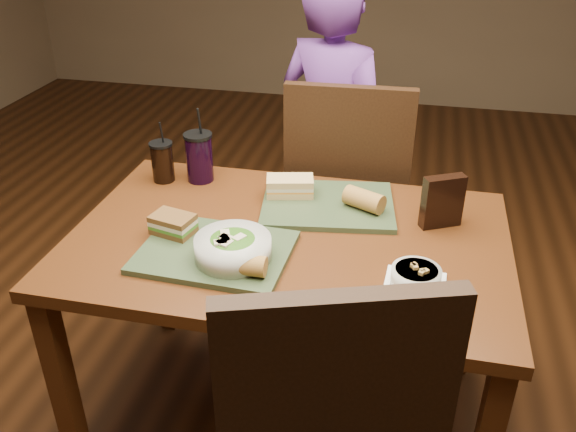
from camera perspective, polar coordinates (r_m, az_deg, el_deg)
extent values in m
plane|color=#381C0B|center=(2.30, 0.00, -18.03)|extent=(6.00, 6.00, 0.00)
cube|color=#4D260F|center=(2.00, -20.23, -15.11)|extent=(0.06, 0.06, 0.71)
cube|color=#4D260F|center=(2.50, -11.65, -3.65)|extent=(0.06, 0.06, 0.71)
cube|color=#4D260F|center=(2.34, 16.72, -7.08)|extent=(0.06, 0.06, 0.71)
cube|color=#4D260F|center=(1.83, 0.00, -2.45)|extent=(1.30, 0.85, 0.04)
cube|color=black|center=(1.24, 4.51, -17.66)|extent=(0.45, 0.19, 0.55)
cube|color=black|center=(2.54, 5.86, 1.07)|extent=(0.48, 0.48, 0.04)
cube|color=black|center=(2.23, 5.55, 5.27)|extent=(0.46, 0.06, 0.55)
cube|color=black|center=(2.54, 0.55, -5.66)|extent=(0.04, 0.04, 0.47)
cube|color=black|center=(2.50, 9.48, -6.71)|extent=(0.04, 0.04, 0.47)
cube|color=black|center=(2.87, 2.20, -1.20)|extent=(0.04, 0.04, 0.47)
cube|color=black|center=(2.83, 10.07, -2.07)|extent=(0.04, 0.04, 0.47)
imported|color=#5C2C79|center=(2.55, 4.21, 6.68)|extent=(0.62, 0.53, 1.42)
cube|color=#324127|center=(1.74, -6.83, -3.37)|extent=(0.43, 0.34, 0.02)
cube|color=#324127|center=(1.98, 3.74, 1.06)|extent=(0.46, 0.38, 0.02)
cylinder|color=silver|center=(1.68, -5.17, -3.02)|extent=(0.21, 0.21, 0.06)
ellipsoid|color=#427219|center=(1.67, -5.19, -2.66)|extent=(0.17, 0.17, 0.05)
cube|color=beige|center=(1.65, -6.14, -2.39)|extent=(0.04, 0.04, 0.01)
cube|color=beige|center=(1.66, -5.94, -2.14)|extent=(0.04, 0.04, 0.01)
cube|color=beige|center=(1.64, -6.33, -2.48)|extent=(0.04, 0.04, 0.01)
cube|color=beige|center=(1.68, -5.91, -1.64)|extent=(0.04, 0.04, 0.01)
cube|color=beige|center=(1.66, -4.58, -2.04)|extent=(0.04, 0.04, 0.01)
cube|color=beige|center=(1.64, -5.78, -2.56)|extent=(0.04, 0.04, 0.01)
cube|color=beige|center=(1.66, -5.86, -2.03)|extent=(0.04, 0.04, 0.01)
cube|color=white|center=(1.64, 11.77, -6.43)|extent=(0.16, 0.16, 0.00)
cylinder|color=silver|center=(1.63, 11.87, -5.64)|extent=(0.13, 0.13, 0.05)
cylinder|color=black|center=(1.62, 11.94, -5.06)|extent=(0.11, 0.11, 0.01)
cube|color=#B28947|center=(1.59, 12.38, -5.23)|extent=(0.02, 0.02, 0.01)
cube|color=#B28947|center=(1.61, 11.82, -4.73)|extent=(0.02, 0.02, 0.01)
cube|color=#B28947|center=(1.62, 11.73, -4.51)|extent=(0.02, 0.02, 0.01)
cube|color=#B28947|center=(1.60, 12.47, -5.07)|extent=(0.02, 0.02, 0.01)
cube|color=#B28947|center=(1.62, 11.67, -4.57)|extent=(0.02, 0.02, 0.01)
cube|color=#B28947|center=(1.60, 12.78, -5.05)|extent=(0.02, 0.02, 0.01)
cube|color=#593819|center=(1.83, -10.65, -1.30)|extent=(0.14, 0.11, 0.02)
cube|color=#3F721E|center=(1.83, -10.69, -0.93)|extent=(0.14, 0.11, 0.01)
cube|color=beige|center=(1.82, -10.73, -0.60)|extent=(0.14, 0.11, 0.01)
cube|color=#593819|center=(1.81, -10.77, -0.19)|extent=(0.14, 0.11, 0.02)
cube|color=tan|center=(2.01, 0.19, 2.32)|extent=(0.17, 0.12, 0.02)
cube|color=orange|center=(2.01, 0.19, 2.66)|extent=(0.17, 0.12, 0.01)
cube|color=beige|center=(2.00, 0.19, 2.89)|extent=(0.17, 0.12, 0.01)
cube|color=tan|center=(2.00, 0.19, 3.32)|extent=(0.17, 0.12, 0.02)
cylinder|color=#AD7533|center=(1.62, -4.08, -4.57)|extent=(0.12, 0.06, 0.06)
cylinder|color=#AD7533|center=(1.93, 7.13, 1.53)|extent=(0.14, 0.11, 0.06)
cylinder|color=black|center=(2.17, -11.65, 4.90)|extent=(0.08, 0.08, 0.13)
cylinder|color=black|center=(2.14, -11.84, 6.62)|extent=(0.08, 0.08, 0.01)
cylinder|color=black|center=(2.12, -11.74, 7.57)|extent=(0.01, 0.02, 0.09)
cylinder|color=black|center=(2.15, -8.29, 5.34)|extent=(0.09, 0.09, 0.16)
cylinder|color=black|center=(2.11, -8.46, 7.48)|extent=(0.10, 0.10, 0.01)
cylinder|color=black|center=(2.09, -8.28, 8.66)|extent=(0.01, 0.03, 0.10)
cube|color=black|center=(1.90, 14.25, 1.32)|extent=(0.13, 0.09, 0.17)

